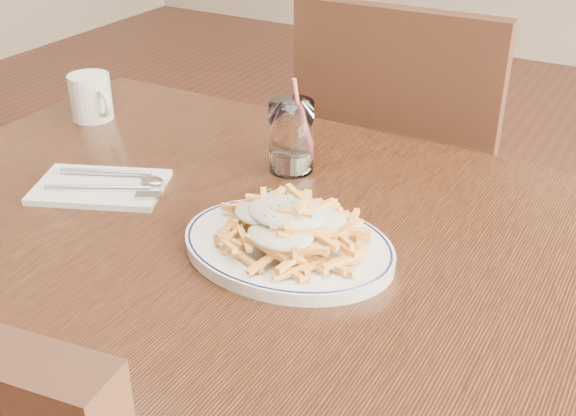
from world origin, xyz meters
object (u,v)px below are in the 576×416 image
Objects in this scene: water_glass at (291,140)px; chair_far at (403,178)px; fries_plate at (288,246)px; loaded_fries at (288,219)px; table at (251,261)px; coffee_mug at (91,97)px.

chair_far is at bearing 86.00° from water_glass.
fries_plate is 0.04m from loaded_fries.
table is 3.49× the size of fries_plate.
loaded_fries reaches higher than fries_plate.
chair_far is at bearing 97.56° from loaded_fries.
chair_far is 0.71m from coffee_mug.
chair_far is at bearing 43.73° from coffee_mug.
coffee_mug is at bearing 157.58° from loaded_fries.
fries_plate is 2.10× the size of water_glass.
chair_far reaches higher than water_glass.
coffee_mug is (-0.57, 0.24, 0.03)m from fries_plate.
coffee_mug is (-0.48, -0.46, 0.25)m from chair_far.
chair_far is 2.77× the size of fries_plate.
coffee_mug reaches higher than table.
fries_plate is (0.09, -0.70, 0.22)m from chair_far.
water_glass is (-0.03, -0.47, 0.26)m from chair_far.
table is at bearing 149.99° from fries_plate.
chair_far reaches higher than loaded_fries.
loaded_fries is at bearing -22.42° from coffee_mug.
loaded_fries is at bearing -90.00° from fries_plate.
chair_far is 8.61× the size of coffee_mug.
coffee_mug is (-0.57, 0.24, -0.01)m from loaded_fries.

